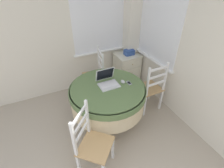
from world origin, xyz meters
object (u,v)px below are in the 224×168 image
Objects in this scene: computer_mouse at (123,82)px; laptop at (108,81)px; round_dining_table at (108,96)px; dining_chair_near_back_window at (95,75)px; dining_chair_camera_near at (92,144)px; cell_phone at (129,83)px; dining_chair_near_right_window at (150,88)px; storage_box at (129,52)px; corner_cabinet at (127,68)px.

laptop is at bearing 161.71° from computer_mouse.
dining_chair_near_back_window is at bearing 82.98° from round_dining_table.
dining_chair_camera_near is (-0.80, -0.67, -0.31)m from computer_mouse.
dining_chair_near_back_window reaches higher than computer_mouse.
cell_phone is at bearing -21.90° from laptop.
computer_mouse is at bearing 39.94° from dining_chair_camera_near.
storage_box is (0.12, 1.00, 0.27)m from dining_chair_near_right_window.
storage_box reaches higher than cell_phone.
computer_mouse is 0.09× the size of dining_chair_near_back_window.
cell_phone is 0.10× the size of dining_chair_near_right_window.
corner_cabinet is at bearing 11.91° from dining_chair_near_back_window.
computer_mouse is at bearing -78.72° from dining_chair_near_back_window.
dining_chair_near_right_window is at bearing 25.49° from dining_chair_camera_near.
round_dining_table is at bearing -132.80° from corner_cabinet.
storage_box is at bearing 54.91° from computer_mouse.
dining_chair_near_back_window reaches higher than storage_box.
storage_box is at bearing 9.92° from dining_chair_near_back_window.
corner_cabinet is at bearing 84.90° from dining_chair_near_right_window.
corner_cabinet is (1.47, 1.69, -0.13)m from dining_chair_camera_near.
dining_chair_camera_near is at bearing -154.51° from dining_chair_near_right_window.
laptop is 0.99m from dining_chair_camera_near.
laptop is 0.30× the size of dining_chair_near_back_window.
round_dining_table reaches higher than corner_cabinet.
dining_chair_camera_near is (-0.63, -1.51, 0.00)m from dining_chair_near_back_window.
laptop is (0.04, 0.08, 0.23)m from round_dining_table.
storage_box reaches higher than round_dining_table.
dining_chair_near_back_window is (-0.17, 0.84, -0.31)m from computer_mouse.
corner_cabinet is at bearing 46.04° from laptop.
round_dining_table is 11.61× the size of cell_phone.
round_dining_table is at bearing -134.30° from storage_box.
laptop is 3.40× the size of computer_mouse.
computer_mouse is at bearing 179.04° from dining_chair_near_right_window.
dining_chair_near_back_window is 0.87m from corner_cabinet.
cell_phone is at bearing -120.34° from storage_box.
laptop reaches higher than storage_box.
dining_chair_camera_near is at bearing -128.19° from round_dining_table.
dining_chair_near_right_window is 1.53m from dining_chair_camera_near.
computer_mouse is (0.24, -0.08, -0.03)m from laptop.
computer_mouse is 0.09× the size of dining_chair_camera_near.
dining_chair_camera_near is (-0.52, -0.67, -0.11)m from round_dining_table.
cell_phone is 1.21m from storage_box.
laptop is 1.31m from storage_box.
dining_chair_near_right_window is at bearing -6.13° from laptop.
storage_box is (0.03, -0.03, 0.40)m from corner_cabinet.
dining_chair_near_right_window is (0.49, 0.04, -0.30)m from cell_phone.
corner_cabinet is at bearing 48.95° from dining_chair_camera_near.
computer_mouse is 0.10m from cell_phone.
computer_mouse is at bearing 0.06° from round_dining_table.
dining_chair_near_back_window is 1.00× the size of dining_chair_camera_near.
dining_chair_camera_near is at bearing -131.98° from storage_box.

